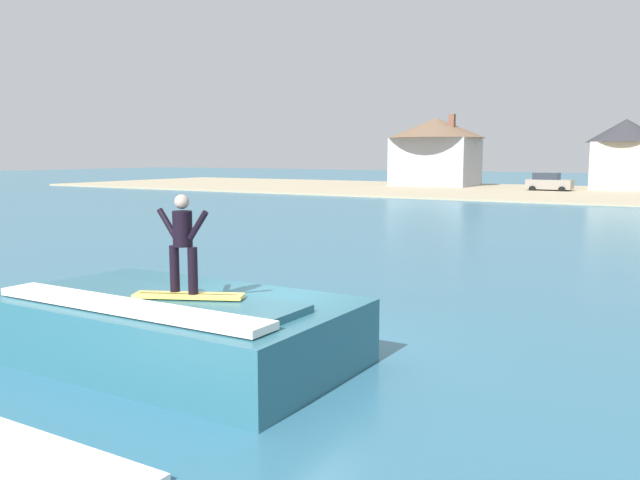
# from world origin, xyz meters

# --- Properties ---
(ground_plane) EXTENTS (260.00, 260.00, 0.00)m
(ground_plane) POSITION_xyz_m (0.00, 0.00, 0.00)
(ground_plane) COLOR #306680
(wave_crest) EXTENTS (6.06, 3.52, 1.25)m
(wave_crest) POSITION_xyz_m (-1.24, -1.46, 0.59)
(wave_crest) COLOR #295F70
(wave_crest) RESTS_ON ground_plane
(surfboard) EXTENTS (1.79, 1.09, 0.06)m
(surfboard) POSITION_xyz_m (-0.65, -1.75, 1.28)
(surfboard) COLOR #EAD159
(surfboard) RESTS_ON wave_crest
(surfer) EXTENTS (1.07, 0.32, 1.62)m
(surfer) POSITION_xyz_m (-0.77, -1.72, 2.21)
(surfer) COLOR black
(surfer) RESTS_ON surfboard
(shoreline_bank) EXTENTS (120.00, 26.88, 0.18)m
(shoreline_bank) POSITION_xyz_m (0.00, 53.43, 0.09)
(shoreline_bank) COLOR tan
(shoreline_bank) RESTS_ON ground_plane
(car_near_shore) EXTENTS (4.12, 2.32, 1.86)m
(car_near_shore) POSITION_xyz_m (-7.04, 55.35, 0.95)
(car_near_shore) COLOR gray
(car_near_shore) RESTS_ON ground_plane
(house_with_chimney) EXTENTS (10.60, 10.60, 7.85)m
(house_with_chimney) POSITION_xyz_m (-19.99, 59.24, 4.38)
(house_with_chimney) COLOR #9EA3AD
(house_with_chimney) RESTS_ON ground_plane
(house_small_cottage) EXTENTS (7.28, 7.28, 7.00)m
(house_small_cottage) POSITION_xyz_m (-1.17, 60.81, 3.90)
(house_small_cottage) COLOR beige
(house_small_cottage) RESTS_ON ground_plane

